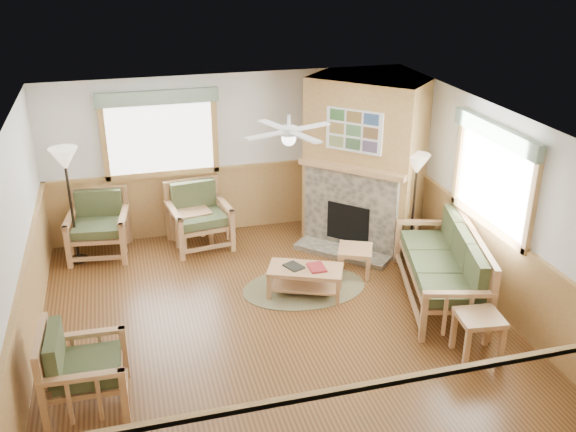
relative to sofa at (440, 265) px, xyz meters
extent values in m
cube|color=#5A3619|center=(-2.37, 0.09, -0.52)|extent=(6.00, 6.00, 0.01)
cube|color=white|center=(-2.37, 0.09, 2.19)|extent=(6.00, 6.00, 0.01)
cube|color=silver|center=(-2.37, 3.09, 0.84)|extent=(6.00, 0.02, 2.70)
cube|color=silver|center=(-2.37, -2.91, 0.84)|extent=(6.00, 0.02, 2.70)
cube|color=silver|center=(-5.37, 0.09, 0.84)|extent=(0.02, 6.00, 2.70)
cube|color=silver|center=(0.63, 0.09, 0.84)|extent=(0.02, 6.00, 2.70)
cylinder|color=brown|center=(-1.74, 0.75, -0.50)|extent=(2.26, 2.26, 0.01)
cube|color=maroon|center=(-1.62, 0.54, -0.07)|extent=(0.22, 0.30, 0.03)
cube|color=black|center=(-1.92, 0.66, -0.07)|extent=(0.29, 0.33, 0.03)
camera|label=1|loc=(-4.10, -7.02, 4.17)|focal=40.00mm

